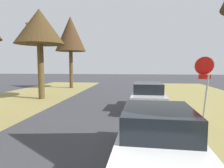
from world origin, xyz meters
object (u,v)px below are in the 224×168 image
object	(u,v)px
stop_sign_far	(205,76)
parked_sedan_silver	(148,97)
street_tree_left_far	(70,34)
parked_sedan_white	(157,140)
street_tree_left_mid_b	(39,28)

from	to	relation	value
stop_sign_far	parked_sedan_silver	distance (m)	3.90
stop_sign_far	parked_sedan_silver	world-z (taller)	stop_sign_far
street_tree_left_far	parked_sedan_white	size ratio (longest dim) A/B	1.77
street_tree_left_far	street_tree_left_mid_b	bearing A→B (deg)	-89.49
parked_sedan_silver	stop_sign_far	bearing A→B (deg)	-54.33
parked_sedan_white	parked_sedan_silver	distance (m)	6.74
stop_sign_far	parked_sedan_silver	xyz separation A→B (m)	(-2.12, 2.95, -1.42)
stop_sign_far	street_tree_left_far	size ratio (longest dim) A/B	0.37
street_tree_left_far	parked_sedan_white	bearing A→B (deg)	-65.28
street_tree_left_mid_b	parked_sedan_silver	size ratio (longest dim) A/B	1.50
parked_sedan_silver	street_tree_left_far	bearing A→B (deg)	128.47
street_tree_left_mid_b	parked_sedan_silver	xyz separation A→B (m)	(7.82, -2.61, -4.64)
street_tree_left_far	parked_sedan_silver	bearing A→B (deg)	-51.53
parked_sedan_white	parked_sedan_silver	size ratio (longest dim) A/B	1.00
street_tree_left_far	parked_sedan_white	world-z (taller)	street_tree_left_far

